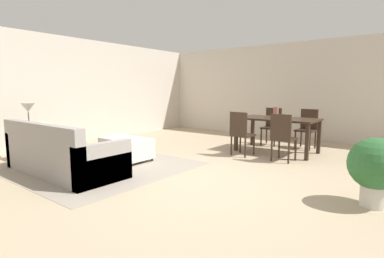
{
  "coord_description": "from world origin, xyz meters",
  "views": [
    {
      "loc": [
        2.75,
        -3.55,
        1.37
      ],
      "look_at": [
        -0.74,
        0.94,
        0.62
      ],
      "focal_mm": 27.93,
      "sensor_mm": 36.0,
      "label": 1
    }
  ],
  "objects_px": {
    "dining_chair_far_right": "(307,126)",
    "dining_chair_near_left": "(241,131)",
    "ottoman_table": "(126,148)",
    "side_table": "(30,136)",
    "dining_table": "(277,122)",
    "table_lamp": "(28,109)",
    "potted_plant": "(375,166)",
    "dining_chair_far_left": "(272,124)",
    "couch": "(62,156)",
    "dining_chair_near_right": "(282,135)",
    "vase_centerpiece": "(276,112)"
  },
  "relations": [
    {
      "from": "dining_chair_far_right",
      "to": "dining_chair_near_left",
      "type": "bearing_deg",
      "value": -116.02
    },
    {
      "from": "ottoman_table",
      "to": "dining_chair_far_right",
      "type": "relative_size",
      "value": 1.09
    },
    {
      "from": "side_table",
      "to": "dining_table",
      "type": "height_order",
      "value": "dining_table"
    },
    {
      "from": "table_lamp",
      "to": "ottoman_table",
      "type": "bearing_deg",
      "value": 35.86
    },
    {
      "from": "potted_plant",
      "to": "dining_chair_far_left",
      "type": "bearing_deg",
      "value": 129.74
    },
    {
      "from": "ottoman_table",
      "to": "dining_chair_near_left",
      "type": "bearing_deg",
      "value": 47.71
    },
    {
      "from": "couch",
      "to": "dining_table",
      "type": "distance_m",
      "value": 4.38
    },
    {
      "from": "dining_chair_far_left",
      "to": "table_lamp",
      "type": "bearing_deg",
      "value": -124.67
    },
    {
      "from": "couch",
      "to": "dining_chair_near_right",
      "type": "bearing_deg",
      "value": 49.57
    },
    {
      "from": "couch",
      "to": "ottoman_table",
      "type": "relative_size",
      "value": 2.26
    },
    {
      "from": "ottoman_table",
      "to": "dining_table",
      "type": "xyz_separation_m",
      "value": [
        2.01,
        2.56,
        0.42
      ]
    },
    {
      "from": "ottoman_table",
      "to": "side_table",
      "type": "bearing_deg",
      "value": -144.14
    },
    {
      "from": "ottoman_table",
      "to": "side_table",
      "type": "height_order",
      "value": "side_table"
    },
    {
      "from": "dining_chair_near_right",
      "to": "dining_chair_far_right",
      "type": "xyz_separation_m",
      "value": [
        -0.05,
        1.67,
        0.0
      ]
    },
    {
      "from": "dining_chair_near_right",
      "to": "dining_chair_near_left",
      "type": "bearing_deg",
      "value": -177.7
    },
    {
      "from": "dining_chair_far_left",
      "to": "potted_plant",
      "type": "height_order",
      "value": "dining_chair_far_left"
    },
    {
      "from": "couch",
      "to": "table_lamp",
      "type": "xyz_separation_m",
      "value": [
        -1.43,
        0.13,
        0.72
      ]
    },
    {
      "from": "ottoman_table",
      "to": "dining_table",
      "type": "relative_size",
      "value": 0.59
    },
    {
      "from": "couch",
      "to": "ottoman_table",
      "type": "xyz_separation_m",
      "value": [
        0.12,
        1.25,
        -0.04
      ]
    },
    {
      "from": "dining_chair_near_right",
      "to": "vase_centerpiece",
      "type": "distance_m",
      "value": 1.0
    },
    {
      "from": "dining_chair_near_left",
      "to": "vase_centerpiece",
      "type": "xyz_separation_m",
      "value": [
        0.4,
        0.83,
        0.36
      ]
    },
    {
      "from": "side_table",
      "to": "table_lamp",
      "type": "distance_m",
      "value": 0.54
    },
    {
      "from": "dining_chair_far_left",
      "to": "potted_plant",
      "type": "bearing_deg",
      "value": -50.26
    },
    {
      "from": "dining_table",
      "to": "dining_chair_far_left",
      "type": "distance_m",
      "value": 0.94
    },
    {
      "from": "dining_chair_near_right",
      "to": "dining_chair_far_right",
      "type": "relative_size",
      "value": 1.0
    },
    {
      "from": "table_lamp",
      "to": "dining_chair_far_left",
      "type": "relative_size",
      "value": 0.57
    },
    {
      "from": "dining_table",
      "to": "dining_chair_far_right",
      "type": "bearing_deg",
      "value": 65.66
    },
    {
      "from": "dining_chair_near_left",
      "to": "dining_chair_far_left",
      "type": "xyz_separation_m",
      "value": [
        -0.01,
        1.64,
        0.0
      ]
    },
    {
      "from": "dining_chair_near_right",
      "to": "potted_plant",
      "type": "bearing_deg",
      "value": -41.65
    },
    {
      "from": "ottoman_table",
      "to": "table_lamp",
      "type": "distance_m",
      "value": 2.05
    },
    {
      "from": "table_lamp",
      "to": "vase_centerpiece",
      "type": "distance_m",
      "value": 5.09
    },
    {
      "from": "table_lamp",
      "to": "dining_chair_near_right",
      "type": "relative_size",
      "value": 0.57
    },
    {
      "from": "side_table",
      "to": "vase_centerpiece",
      "type": "xyz_separation_m",
      "value": [
        3.52,
        3.68,
        0.42
      ]
    },
    {
      "from": "ottoman_table",
      "to": "dining_chair_near_right",
      "type": "height_order",
      "value": "dining_chair_near_right"
    },
    {
      "from": "vase_centerpiece",
      "to": "couch",
      "type": "bearing_deg",
      "value": -118.76
    },
    {
      "from": "dining_table",
      "to": "dining_chair_near_left",
      "type": "relative_size",
      "value": 1.84
    },
    {
      "from": "side_table",
      "to": "dining_chair_near_left",
      "type": "distance_m",
      "value": 4.22
    },
    {
      "from": "dining_chair_far_left",
      "to": "vase_centerpiece",
      "type": "height_order",
      "value": "vase_centerpiece"
    },
    {
      "from": "dining_chair_near_right",
      "to": "dining_chair_far_left",
      "type": "distance_m",
      "value": 1.84
    },
    {
      "from": "couch",
      "to": "dining_chair_near_right",
      "type": "relative_size",
      "value": 2.46
    },
    {
      "from": "table_lamp",
      "to": "dining_chair_near_left",
      "type": "bearing_deg",
      "value": 42.38
    },
    {
      "from": "couch",
      "to": "table_lamp",
      "type": "distance_m",
      "value": 1.6
    },
    {
      "from": "dining_chair_far_left",
      "to": "vase_centerpiece",
      "type": "xyz_separation_m",
      "value": [
        0.42,
        -0.81,
        0.36
      ]
    },
    {
      "from": "ottoman_table",
      "to": "table_lamp",
      "type": "xyz_separation_m",
      "value": [
        -1.55,
        -1.12,
        0.76
      ]
    },
    {
      "from": "dining_table",
      "to": "table_lamp",
      "type": "bearing_deg",
      "value": -134.02
    },
    {
      "from": "ottoman_table",
      "to": "side_table",
      "type": "relative_size",
      "value": 1.68
    },
    {
      "from": "dining_table",
      "to": "vase_centerpiece",
      "type": "distance_m",
      "value": 0.21
    },
    {
      "from": "table_lamp",
      "to": "couch",
      "type": "bearing_deg",
      "value": -5.29
    },
    {
      "from": "dining_table",
      "to": "potted_plant",
      "type": "xyz_separation_m",
      "value": [
        2.14,
        -2.31,
        -0.18
      ]
    },
    {
      "from": "ottoman_table",
      "to": "potted_plant",
      "type": "distance_m",
      "value": 4.16
    }
  ]
}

